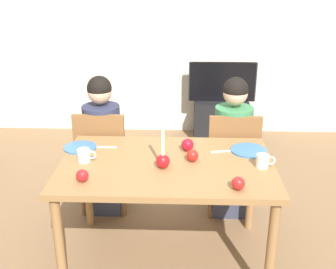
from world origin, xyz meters
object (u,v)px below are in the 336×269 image
mug_left (84,155)px  chair_left (103,156)px  tv_stand (220,120)px  apple_near_candle (82,176)px  apple_by_right_mug (188,145)px  dining_table (167,174)px  mug_right (263,161)px  tv (222,82)px  plate_right (249,150)px  candle_centerpiece (163,158)px  person_left_child (103,148)px  apple_by_left_plate (192,156)px  chair_right (232,158)px  apple_far_edge (238,183)px  person_right_child (232,150)px  plate_left (80,147)px

mug_left → chair_left: bearing=90.6°
tv_stand → apple_near_candle: size_ratio=8.42×
apple_by_right_mug → dining_table: bearing=-124.1°
chair_left → mug_left: chair_left is taller
dining_table → mug_right: 0.63m
tv → apple_near_candle: 2.78m
plate_right → apple_near_candle: size_ratio=3.32×
tv → candle_centerpiece: (-0.58, -2.37, 0.11)m
chair_left → apple_near_candle: size_ratio=11.84×
chair_left → apple_by_right_mug: chair_left is taller
mug_right → candle_centerpiece: bearing=-177.3°
dining_table → person_left_child: person_left_child is taller
apple_by_left_plate → chair_right: bearing=59.6°
tv → plate_right: size_ratio=3.13×
person_left_child → apple_by_left_plate: bearing=-40.2°
person_left_child → candle_centerpiece: (0.53, -0.71, 0.25)m
chair_left → candle_centerpiece: bearing=-52.2°
tv → apple_far_edge: tv is taller
plate_right → apple_by_left_plate: (-0.40, -0.18, 0.03)m
chair_left → person_right_child: (1.05, 0.03, 0.06)m
dining_table → apple_near_candle: 0.58m
dining_table → tv_stand: (0.56, 2.30, -0.43)m
apple_by_left_plate → plate_right: bearing=23.9°
mug_right → apple_near_candle: size_ratio=1.62×
mug_right → apple_near_candle: mug_right is taller
plate_right → person_left_child: bearing=158.9°
dining_table → chair_left: 0.83m
chair_right → plate_right: size_ratio=3.56×
plate_left → apple_by_right_mug: (0.76, -0.01, 0.04)m
chair_left → person_left_child: size_ratio=0.77×
plate_left → plate_right: (1.19, -0.01, 0.00)m
apple_near_candle → tv: bearing=67.7°
plate_left → chair_left: bearing=79.2°
apple_by_left_plate → apple_far_edge: size_ratio=1.00×
chair_right → mug_right: chair_right is taller
dining_table → candle_centerpiece: bearing=-106.9°
candle_centerpiece → mug_left: (-0.52, 0.07, -0.02)m
chair_left → apple_far_edge: size_ratio=11.42×
tv_stand → candle_centerpiece: (-0.58, -2.37, 0.58)m
plate_left → dining_table: bearing=-19.0°
mug_right → apple_far_edge: 0.35m
tv_stand → mug_right: bearing=-88.6°
plate_left → apple_by_left_plate: size_ratio=2.93×
mug_left → apple_far_edge: 1.02m
plate_left → plate_right: bearing=-0.3°
person_right_child → mug_right: 0.73m
apple_by_right_mug → apple_near_candle: bearing=-142.9°
apple_by_left_plate → person_left_child: bearing=139.8°
candle_centerpiece → apple_by_left_plate: candle_centerpiece is taller
chair_right → apple_by_left_plate: 0.72m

